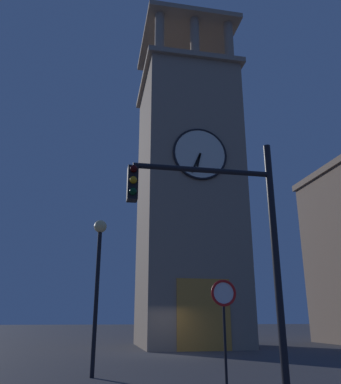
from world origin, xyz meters
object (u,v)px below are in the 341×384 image
(traffic_signal_mid, at_px, (228,228))
(clocktower, at_px, (187,195))
(no_horn_sign, at_px, (224,301))
(street_lamp, at_px, (98,264))

(traffic_signal_mid, bearing_deg, clocktower, -100.79)
(clocktower, relative_size, traffic_signal_mid, 4.65)
(no_horn_sign, bearing_deg, traffic_signal_mid, 73.94)
(clocktower, height_order, no_horn_sign, clocktower)
(traffic_signal_mid, distance_m, no_horn_sign, 4.06)
(clocktower, xyz_separation_m, traffic_signal_mid, (3.56, 18.68, -6.76))
(clocktower, xyz_separation_m, street_lamp, (6.22, 12.95, -6.84))
(clocktower, distance_m, street_lamp, 15.91)
(street_lamp, bearing_deg, clocktower, -115.67)
(clocktower, height_order, street_lamp, clocktower)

